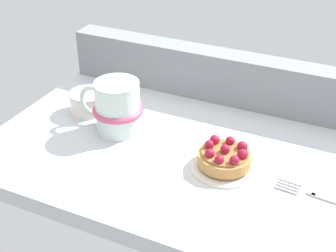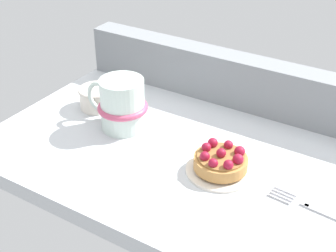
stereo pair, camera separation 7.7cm
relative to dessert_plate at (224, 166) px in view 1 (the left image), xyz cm
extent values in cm
cube|color=silver|center=(-6.65, 2.75, -1.87)|extent=(68.18, 43.24, 2.93)
cube|color=gray|center=(-6.65, 21.72, 4.47)|extent=(66.82, 5.29, 9.74)
cylinder|color=silver|center=(0.00, 0.00, 0.03)|extent=(10.80, 10.80, 0.86)
cylinder|color=silver|center=(0.00, 0.00, -0.19)|extent=(5.94, 5.94, 0.43)
cylinder|color=#B77F42|center=(0.00, 0.00, 1.39)|extent=(8.40, 8.40, 1.85)
cylinder|color=olive|center=(0.00, 0.00, 2.46)|extent=(7.40, 7.40, 0.30)
sphere|color=maroon|center=(0.00, 0.00, 3.13)|extent=(1.53, 1.53, 1.53)
sphere|color=maroon|center=(2.85, -0.05, 3.06)|extent=(1.70, 1.70, 1.70)
sphere|color=maroon|center=(2.14, 2.09, 2.99)|extent=(1.70, 1.70, 1.70)
sphere|color=maroon|center=(-0.08, 2.68, 3.03)|extent=(1.49, 1.49, 1.49)
sphere|color=maroon|center=(-2.41, 1.86, 3.11)|extent=(1.63, 1.63, 1.63)
sphere|color=maroon|center=(-2.73, 0.33, 3.01)|extent=(1.54, 1.54, 1.54)
sphere|color=maroon|center=(-1.81, -1.91, 2.98)|extent=(1.58, 1.58, 1.58)
sphere|color=maroon|center=(0.05, -2.77, 2.96)|extent=(1.49, 1.49, 1.49)
sphere|color=maroon|center=(2.21, -2.08, 3.07)|extent=(1.54, 1.54, 1.54)
cylinder|color=silver|center=(-20.66, 2.42, 4.31)|extent=(7.81, 7.81, 9.43)
torus|color=#C64C70|center=(-20.66, 2.42, 3.72)|extent=(8.99, 8.99, 1.13)
torus|color=silver|center=(-25.49, 2.42, 4.31)|extent=(6.11, 0.83, 6.11)
cube|color=#B7B7BC|center=(13.84, -0.89, -0.10)|extent=(1.25, 0.67, 0.60)
cube|color=#B7B7BC|center=(10.46, 0.53, -0.10)|extent=(3.51, 0.57, 0.60)
cube|color=#B7B7BC|center=(10.39, -0.20, -0.10)|extent=(3.51, 0.57, 0.60)
cube|color=#B7B7BC|center=(10.32, -0.93, -0.10)|extent=(3.51, 0.57, 0.60)
cube|color=#B7B7BC|center=(10.26, -1.66, -0.10)|extent=(3.51, 0.57, 0.60)
cylinder|color=silver|center=(-29.31, 6.02, 1.50)|extent=(6.57, 6.57, 3.81)
torus|color=beige|center=(-29.31, 6.02, 3.41)|extent=(7.04, 7.04, 0.60)
camera|label=1|loc=(17.41, -58.31, 44.71)|focal=50.52mm
camera|label=2|loc=(24.20, -54.64, 44.71)|focal=50.52mm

